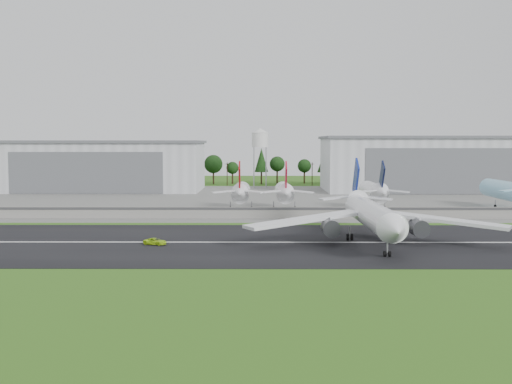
{
  "coord_description": "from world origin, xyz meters",
  "views": [
    {
      "loc": [
        -4.96,
        -131.16,
        22.17
      ],
      "look_at": [
        -6.05,
        40.0,
        9.0
      ],
      "focal_mm": 45.0,
      "sensor_mm": 36.0,
      "label": 1
    }
  ],
  "objects_px": {
    "main_airliner": "(372,221)",
    "parked_jet_red_a": "(241,192)",
    "parked_jet_navy": "(375,192)",
    "ground_vehicle": "(155,241)",
    "parked_jet_skyblue": "(508,190)",
    "parked_jet_red_b": "(284,192)"
  },
  "relations": [
    {
      "from": "parked_jet_skyblue",
      "to": "parked_jet_red_b",
      "type": "bearing_deg",
      "value": -176.12
    },
    {
      "from": "parked_jet_navy",
      "to": "parked_jet_skyblue",
      "type": "distance_m",
      "value": 45.27
    },
    {
      "from": "ground_vehicle",
      "to": "parked_jet_red_a",
      "type": "bearing_deg",
      "value": 7.33
    },
    {
      "from": "parked_jet_red_a",
      "to": "parked_jet_skyblue",
      "type": "relative_size",
      "value": 0.84
    },
    {
      "from": "ground_vehicle",
      "to": "parked_jet_skyblue",
      "type": "bearing_deg",
      "value": -33.86
    },
    {
      "from": "parked_jet_red_b",
      "to": "parked_jet_skyblue",
      "type": "bearing_deg",
      "value": 3.88
    },
    {
      "from": "ground_vehicle",
      "to": "parked_jet_red_b",
      "type": "height_order",
      "value": "parked_jet_red_b"
    },
    {
      "from": "main_airliner",
      "to": "ground_vehicle",
      "type": "relative_size",
      "value": 11.45
    },
    {
      "from": "ground_vehicle",
      "to": "parked_jet_navy",
      "type": "distance_m",
      "value": 92.61
    },
    {
      "from": "ground_vehicle",
      "to": "parked_jet_navy",
      "type": "xyz_separation_m",
      "value": [
        60.1,
        70.24,
        5.47
      ]
    },
    {
      "from": "main_airliner",
      "to": "ground_vehicle",
      "type": "xyz_separation_m",
      "value": [
        -47.57,
        -3.22,
        -4.08
      ]
    },
    {
      "from": "parked_jet_red_a",
      "to": "parked_jet_red_b",
      "type": "height_order",
      "value": "parked_jet_red_b"
    },
    {
      "from": "main_airliner",
      "to": "parked_jet_red_a",
      "type": "distance_m",
      "value": 73.86
    },
    {
      "from": "ground_vehicle",
      "to": "parked_jet_skyblue",
      "type": "distance_m",
      "value": 129.39
    },
    {
      "from": "parked_jet_red_a",
      "to": "parked_jet_skyblue",
      "type": "height_order",
      "value": "parked_jet_skyblue"
    },
    {
      "from": "parked_jet_navy",
      "to": "parked_jet_red_b",
      "type": "bearing_deg",
      "value": -179.96
    },
    {
      "from": "parked_jet_navy",
      "to": "ground_vehicle",
      "type": "bearing_deg",
      "value": -130.55
    },
    {
      "from": "parked_jet_red_a",
      "to": "main_airliner",
      "type": "bearing_deg",
      "value": -65.11
    },
    {
      "from": "ground_vehicle",
      "to": "parked_jet_red_b",
      "type": "distance_m",
      "value": 76.82
    },
    {
      "from": "parked_jet_red_b",
      "to": "parked_jet_skyblue",
      "type": "relative_size",
      "value": 0.84
    },
    {
      "from": "parked_jet_red_b",
      "to": "parked_jet_red_a",
      "type": "bearing_deg",
      "value": -180.0
    },
    {
      "from": "main_airliner",
      "to": "parked_jet_skyblue",
      "type": "xyz_separation_m",
      "value": [
        57.53,
        72.04,
        1.53
      ]
    }
  ]
}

